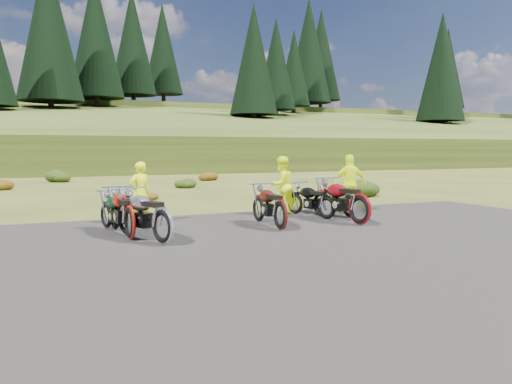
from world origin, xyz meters
name	(u,v)px	position (x,y,z in m)	size (l,w,h in m)	color
ground	(244,237)	(0.00, 0.00, 0.00)	(300.00, 300.00, 0.00)	#374316
gravel_pad	(282,253)	(0.00, -2.00, 0.00)	(20.00, 12.00, 0.04)	black
hill_slope	(83,166)	(0.00, 50.00, 0.00)	(300.00, 46.00, 3.00)	#2E4015
hill_plateau	(63,158)	(0.00, 110.00, 0.00)	(300.00, 90.00, 9.17)	#2E4015
conifer_22	(48,26)	(-3.00, 56.00, 16.77)	(7.92, 7.92, 20.00)	black
conifer_23	(95,35)	(3.00, 62.00, 17.47)	(7.48, 7.48, 19.00)	black
conifer_24	(132,42)	(9.00, 68.00, 18.16)	(7.04, 7.04, 18.00)	black
conifer_25	(163,49)	(15.00, 74.00, 18.66)	(6.60, 6.60, 17.00)	black
conifer_26	(254,59)	(21.00, 49.00, 13.37)	(6.16, 6.16, 16.00)	black
conifer_27	(276,64)	(27.00, 55.00, 14.06)	(5.72, 5.72, 15.00)	black
conifer_28	(294,68)	(33.00, 61.00, 14.76)	(5.28, 5.28, 14.00)	black
conifer_29	(309,51)	(39.00, 67.00, 18.97)	(7.92, 7.92, 20.00)	black
conifer_30	(321,55)	(45.00, 73.00, 19.66)	(7.48, 7.48, 19.00)	black
conifer_31	(441,67)	(51.00, 48.00, 14.18)	(7.04, 7.04, 18.00)	black
conifer_32	(443,70)	(57.00, 54.00, 14.87)	(6.60, 6.60, 17.00)	black
conifer_33	(444,73)	(63.00, 60.00, 15.56)	(6.16, 6.16, 16.00)	black
conifer_34	(445,76)	(69.00, 66.00, 16.26)	(5.72, 5.72, 15.00)	black
conifer_35	(446,78)	(75.00, 72.00, 16.95)	(5.28, 5.28, 14.00)	black
conifer_36	(447,68)	(81.00, 78.00, 20.16)	(7.92, 7.92, 20.00)	black
shrub_3	(60,175)	(-3.30, 21.90, 0.46)	(1.56, 1.56, 0.92)	#1C370D
shrub_4	(149,194)	(-0.40, 9.20, 0.23)	(0.77, 0.77, 0.45)	#6B390D
shrub_5	(185,182)	(2.50, 14.50, 0.31)	(1.03, 1.03, 0.61)	#1C370D
shrub_6	(207,175)	(5.40, 19.80, 0.38)	(1.30, 1.30, 0.77)	#6B390D
shrub_7	(363,186)	(8.30, 7.10, 0.46)	(1.56, 1.56, 0.92)	#1C370D
shrub_8	(350,182)	(11.20, 12.40, 0.23)	(0.77, 0.77, 0.45)	#6B390D
motorcycle_1	(130,241)	(-2.51, 0.53, 0.00)	(2.16, 0.72, 1.13)	#98170B
motorcycle_2	(128,237)	(-2.49, 1.01, 0.00)	(1.96, 0.65, 1.03)	black
motorcycle_3	(163,246)	(-1.97, -0.34, 0.00)	(2.23, 0.74, 1.17)	silver
motorcycle_4	(280,231)	(1.12, 0.38, 0.00)	(2.13, 0.71, 1.12)	#47120B
motorcycle_5	(326,220)	(3.16, 1.57, 0.00)	(1.96, 0.65, 1.03)	black
motorcycle_6	(359,226)	(3.41, 0.31, 0.00)	(2.35, 0.78, 1.23)	maroon
motorcycle_7	(349,218)	(4.02, 1.71, 0.00)	(1.92, 0.64, 1.01)	black
person_middle	(140,194)	(-1.86, 2.90, 0.83)	(0.61, 0.40, 1.66)	#E9FF0D
person_right_a	(281,186)	(2.46, 3.07, 0.89)	(0.86, 0.67, 1.78)	#E9FF0D
person_right_b	(350,184)	(4.61, 2.58, 0.92)	(1.07, 0.45, 1.83)	#E9FF0D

